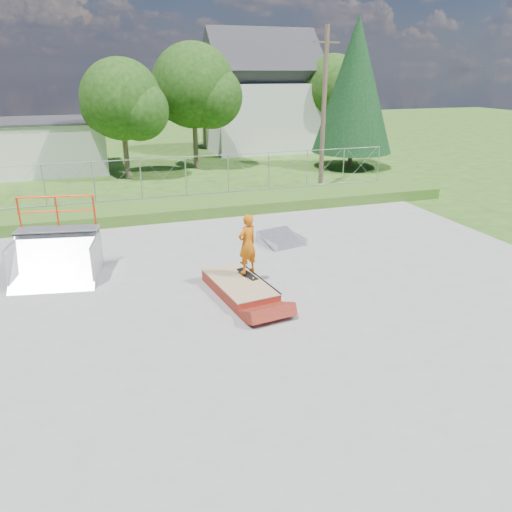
% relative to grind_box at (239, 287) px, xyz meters
% --- Properties ---
extents(ground, '(120.00, 120.00, 0.00)m').
position_rel_grind_box_xyz_m(ground, '(0.50, -0.51, -0.20)').
color(ground, '#2C5016').
rests_on(ground, ground).
extents(concrete_pad, '(20.00, 16.00, 0.04)m').
position_rel_grind_box_xyz_m(concrete_pad, '(0.50, -0.51, -0.18)').
color(concrete_pad, gray).
rests_on(concrete_pad, ground).
extents(grass_berm, '(24.00, 3.00, 0.50)m').
position_rel_grind_box_xyz_m(grass_berm, '(0.50, 8.99, 0.05)').
color(grass_berm, '#2C5016').
rests_on(grass_berm, ground).
extents(grind_box, '(1.61, 2.79, 0.39)m').
position_rel_grind_box_xyz_m(grind_box, '(0.00, 0.00, 0.00)').
color(grind_box, maroon).
rests_on(grind_box, concrete_pad).
extents(quarter_pipe, '(2.70, 2.41, 2.38)m').
position_rel_grind_box_xyz_m(quarter_pipe, '(-4.88, 2.58, 0.99)').
color(quarter_pipe, '#A8AAB0').
rests_on(quarter_pipe, concrete_pad).
extents(flat_bank_ramp, '(1.60, 1.67, 0.41)m').
position_rel_grind_box_xyz_m(flat_bank_ramp, '(2.67, 3.55, 0.01)').
color(flat_bank_ramp, '#A8AAB0').
rests_on(flat_bank_ramp, concrete_pad).
extents(skateboard, '(0.47, 0.82, 0.13)m').
position_rel_grind_box_xyz_m(skateboard, '(0.33, 0.27, 0.24)').
color(skateboard, black).
rests_on(skateboard, grind_box).
extents(skater, '(0.74, 0.63, 1.71)m').
position_rel_grind_box_xyz_m(skater, '(0.33, 0.27, 1.09)').
color(skater, '#CE600B').
rests_on(skater, grind_box).
extents(chain_link_fence, '(20.00, 0.06, 1.80)m').
position_rel_grind_box_xyz_m(chain_link_fence, '(0.50, 9.99, 1.20)').
color(chain_link_fence, '#909398').
rests_on(chain_link_fence, grass_berm).
extents(utility_building_flat, '(10.00, 6.00, 3.00)m').
position_rel_grind_box_xyz_m(utility_building_flat, '(-7.50, 21.49, 1.30)').
color(utility_building_flat, beige).
rests_on(utility_building_flat, ground).
extents(gable_house, '(8.40, 6.08, 8.94)m').
position_rel_grind_box_xyz_m(gable_house, '(9.50, 25.49, 3.64)').
color(gable_house, beige).
rests_on(gable_house, ground).
extents(utility_pole, '(0.24, 0.24, 8.00)m').
position_rel_grind_box_xyz_m(utility_pole, '(8.00, 11.49, 3.80)').
color(utility_pole, brown).
rests_on(utility_pole, ground).
extents(tree_left_near, '(4.76, 4.48, 6.65)m').
position_rel_grind_box_xyz_m(tree_left_near, '(-1.25, 17.32, 4.04)').
color(tree_left_near, brown).
rests_on(tree_left_near, ground).
extents(tree_center, '(5.44, 5.12, 7.60)m').
position_rel_grind_box_xyz_m(tree_center, '(3.28, 19.30, 4.65)').
color(tree_center, brown).
rests_on(tree_center, ground).
extents(tree_right_far, '(5.10, 4.80, 7.12)m').
position_rel_grind_box_xyz_m(tree_right_far, '(14.76, 23.31, 4.35)').
color(tree_right_far, brown).
rests_on(tree_right_far, ground).
extents(tree_back_mid, '(4.08, 3.84, 5.70)m').
position_rel_grind_box_xyz_m(tree_back_mid, '(5.71, 27.34, 3.43)').
color(tree_back_mid, brown).
rests_on(tree_back_mid, ground).
extents(conifer_tree, '(5.04, 5.04, 9.10)m').
position_rel_grind_box_xyz_m(conifer_tree, '(12.50, 16.49, 4.85)').
color(conifer_tree, brown).
rests_on(conifer_tree, ground).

